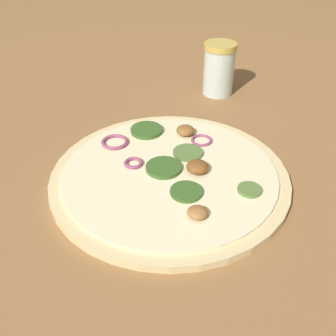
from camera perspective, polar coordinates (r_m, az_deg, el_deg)
The scene contains 3 objects.
ground_plane at distance 0.60m, azimuth 0.00°, elevation -1.68°, with size 3.00×3.00×0.00m, color olive.
pizza at distance 0.60m, azimuth 0.03°, elevation -0.92°, with size 0.36×0.36×0.03m.
spice_jar at distance 0.85m, azimuth 7.21°, elevation 14.11°, with size 0.07×0.07×0.11m.
Camera 1 is at (0.00, -0.48, 0.37)m, focal length 42.00 mm.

